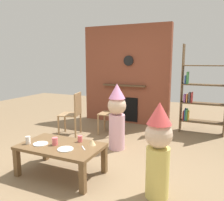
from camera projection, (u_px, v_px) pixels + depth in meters
name	position (u px, v px, depth m)	size (l,w,h in m)	color
ground_plane	(92.00, 166.00, 3.45)	(12.00, 12.00, 0.00)	#846B4C
brick_fireplace_feature	(126.00, 75.00, 5.77)	(2.20, 0.28, 2.40)	brown
bookshelf	(200.00, 94.00, 4.94)	(0.90, 0.28, 1.90)	brown
coffee_table	(61.00, 149.00, 3.16)	(1.13, 0.67, 0.42)	brown
paper_cup_near_left	(55.00, 141.00, 3.14)	(0.08, 0.08, 0.10)	#E5666B
paper_cup_near_right	(80.00, 139.00, 3.27)	(0.07, 0.07, 0.09)	#E5666B
paper_cup_center	(28.00, 140.00, 3.18)	(0.07, 0.07, 0.10)	silver
paper_plate_front	(65.00, 149.00, 2.99)	(0.20, 0.20, 0.01)	white
paper_plate_rear	(41.00, 144.00, 3.17)	(0.20, 0.20, 0.01)	white
birthday_cake_slice	(92.00, 142.00, 3.14)	(0.10, 0.10, 0.08)	#EAC68C
table_fork	(83.00, 148.00, 3.03)	(0.15, 0.02, 0.01)	silver
child_in_pink	(158.00, 148.00, 2.59)	(0.31, 0.31, 1.11)	#E0CC66
child_by_the_chairs	(117.00, 115.00, 4.04)	(0.32, 0.32, 1.17)	#EAB2C6
dining_chair_left	(74.00, 111.00, 4.83)	(0.49, 0.49, 0.90)	#9E7A51
dining_chair_middle	(113.00, 111.00, 4.90)	(0.43, 0.43, 0.90)	#9E7A51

